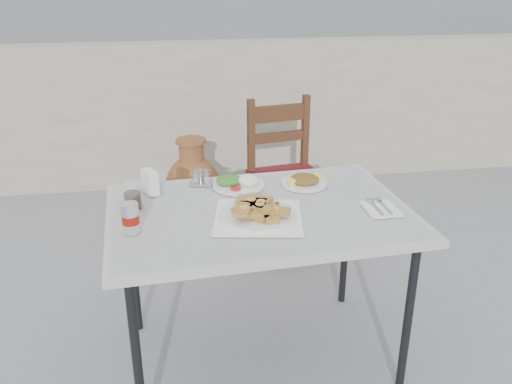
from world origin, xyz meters
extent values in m
plane|color=slate|center=(0.00, 0.00, 0.00)|extent=(80.00, 80.00, 0.00)
cylinder|color=black|center=(-0.62, -0.32, 0.38)|extent=(0.04, 0.04, 0.75)
cylinder|color=black|center=(0.52, -0.24, 0.38)|extent=(0.04, 0.04, 0.75)
cylinder|color=black|center=(-0.67, 0.40, 0.38)|extent=(0.04, 0.04, 0.75)
cylinder|color=black|center=(0.47, 0.48, 0.38)|extent=(0.04, 0.04, 0.75)
cube|color=white|center=(-0.07, 0.08, 0.78)|extent=(1.37, 0.98, 0.03)
cube|color=white|center=(-0.07, 0.08, 0.80)|extent=(1.32, 0.93, 0.01)
cube|color=white|center=(-0.09, 0.00, 0.80)|extent=(0.42, 0.42, 0.00)
cylinder|color=silver|center=(-0.09, 0.00, 0.81)|extent=(0.32, 0.32, 0.02)
cylinder|color=silver|center=(-0.09, 0.00, 0.80)|extent=(0.33, 0.33, 0.01)
cylinder|color=silver|center=(-0.13, 0.35, 0.81)|extent=(0.25, 0.25, 0.01)
ellipsoid|color=white|center=(-0.09, 0.34, 0.83)|extent=(0.10, 0.10, 0.06)
ellipsoid|color=#29691E|center=(-0.18, 0.37, 0.83)|extent=(0.12, 0.11, 0.05)
cylinder|color=red|center=(-0.15, 0.29, 0.82)|extent=(0.05, 0.05, 0.01)
cylinder|color=silver|center=(0.19, 0.33, 0.80)|extent=(0.22, 0.22, 0.01)
ellipsoid|color=#2B691A|center=(0.19, 0.33, 0.82)|extent=(0.15, 0.13, 0.04)
cylinder|color=yellow|center=(0.12, 0.30, 0.83)|extent=(0.05, 0.04, 0.04)
cylinder|color=yellow|center=(0.26, 0.35, 0.83)|extent=(0.05, 0.04, 0.04)
cylinder|color=silver|center=(-0.61, -0.06, 0.86)|extent=(0.07, 0.07, 0.12)
cylinder|color=#A1160B|center=(-0.61, -0.06, 0.86)|extent=(0.07, 0.07, 0.04)
cylinder|color=#B4B4BB|center=(-0.61, -0.06, 0.92)|extent=(0.06, 0.06, 0.00)
cylinder|color=white|center=(-0.62, 0.18, 0.86)|extent=(0.08, 0.08, 0.12)
cylinder|color=black|center=(-0.62, 0.18, 0.83)|extent=(0.07, 0.07, 0.07)
cube|color=white|center=(-0.55, 0.33, 0.85)|extent=(0.08, 0.11, 0.11)
cube|color=blue|center=(-0.52, 0.34, 0.85)|extent=(0.03, 0.05, 0.07)
cube|color=#B4B4BB|center=(-0.31, 0.42, 0.80)|extent=(0.12, 0.10, 0.01)
cylinder|color=white|center=(-0.33, 0.39, 0.84)|extent=(0.03, 0.03, 0.06)
cylinder|color=white|center=(-0.28, 0.39, 0.84)|extent=(0.03, 0.03, 0.06)
cylinder|color=#B4B4BB|center=(-0.31, 0.44, 0.84)|extent=(0.03, 0.03, 0.05)
cube|color=white|center=(0.45, 0.00, 0.80)|extent=(0.15, 0.19, 0.00)
cube|color=#B4B4BB|center=(0.43, 0.00, 0.81)|extent=(0.01, 0.14, 0.00)
ellipsoid|color=#B4B4BB|center=(0.43, 0.08, 0.81)|extent=(0.04, 0.05, 0.01)
cube|color=#B4B4BB|center=(0.47, 0.00, 0.81)|extent=(0.01, 0.14, 0.00)
cube|color=#B4B4BB|center=(0.47, 0.08, 0.81)|extent=(0.02, 0.04, 0.00)
cube|color=#3B1E10|center=(0.13, 0.90, 0.24)|extent=(0.05, 0.05, 0.48)
cube|color=#3B1E10|center=(0.51, 0.96, 0.24)|extent=(0.05, 0.05, 0.48)
cube|color=#3B1E10|center=(0.07, 1.27, 0.24)|extent=(0.05, 0.05, 0.48)
cube|color=#3B1E10|center=(0.44, 1.34, 0.24)|extent=(0.05, 0.05, 0.48)
cube|color=maroon|center=(0.29, 1.12, 0.50)|extent=(0.51, 0.51, 0.05)
cube|color=#3B1E10|center=(0.07, 1.27, 0.74)|extent=(0.05, 0.05, 0.53)
cube|color=#3B1E10|center=(0.44, 1.34, 0.74)|extent=(0.05, 0.05, 0.53)
cube|color=#3B1E10|center=(0.25, 1.30, 0.90)|extent=(0.42, 0.10, 0.11)
cube|color=#3B1E10|center=(0.25, 1.30, 0.74)|extent=(0.42, 0.10, 0.06)
cylinder|color=brown|center=(-0.31, 1.48, 0.04)|extent=(0.30, 0.30, 0.08)
ellipsoid|color=brown|center=(-0.31, 1.48, 0.33)|extent=(0.39, 0.39, 0.49)
cylinder|color=beige|center=(-0.31, 1.48, 0.33)|extent=(0.40, 0.40, 0.06)
cylinder|color=brown|center=(-0.31, 1.48, 0.60)|extent=(0.17, 0.17, 0.15)
cylinder|color=brown|center=(-0.31, 1.48, 0.69)|extent=(0.21, 0.21, 0.02)
cube|color=#A8A28C|center=(0.00, 2.50, 0.60)|extent=(6.00, 0.25, 1.20)
camera|label=1|loc=(-0.42, -2.04, 1.79)|focal=38.00mm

